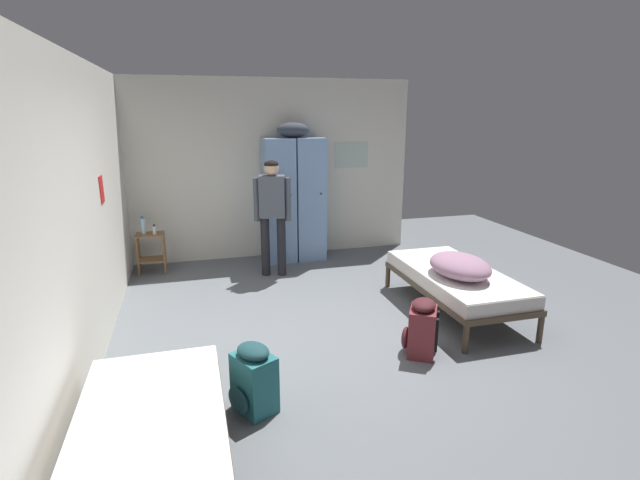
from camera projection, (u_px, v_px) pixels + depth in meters
ground_plane at (328, 337)px, 4.85m from camera, size 9.59×9.59×0.00m
room_backdrop at (190, 191)px, 5.37m from camera, size 4.39×6.05×2.71m
locker_bank at (294, 197)px, 7.19m from camera, size 0.90×0.55×2.07m
shelf_unit at (151, 249)px, 6.70m from camera, size 0.38×0.30×0.57m
bed_right at (455, 279)px, 5.40m from camera, size 0.90×1.90×0.49m
bed_left_front at (149, 445)px, 2.73m from camera, size 0.90×1.90×0.49m
bedding_heap at (460, 266)px, 5.15m from camera, size 0.59×0.81×0.24m
person_traveler at (272, 207)px, 6.44m from camera, size 0.49×0.28×1.60m
water_bottle at (143, 226)px, 6.61m from camera, size 0.07×0.07×0.25m
lotion_bottle at (154, 230)px, 6.61m from camera, size 0.05×0.05×0.14m
backpack_teal at (253, 380)px, 3.61m from camera, size 0.41×0.39×0.55m
backpack_maroon at (421, 329)px, 4.46m from camera, size 0.41×0.40×0.55m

